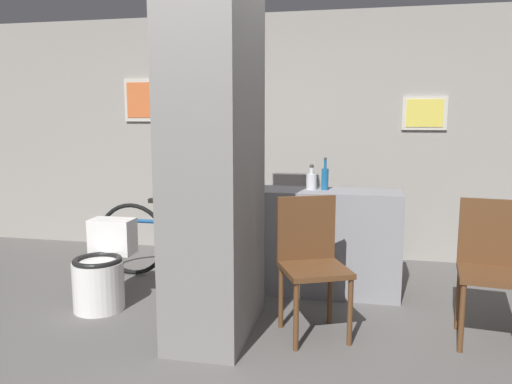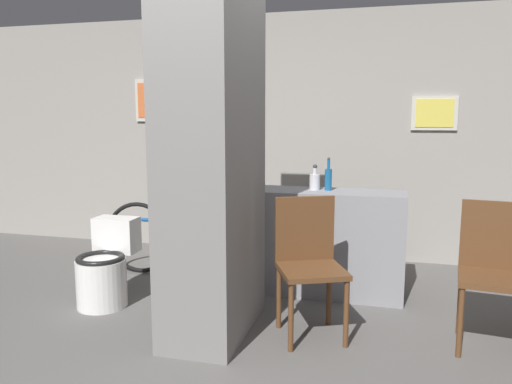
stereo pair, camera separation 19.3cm
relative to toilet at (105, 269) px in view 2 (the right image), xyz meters
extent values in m
plane|color=#5B5956|center=(1.12, -0.73, -0.29)|extent=(14.00, 14.00, 0.00)
cube|color=gray|center=(1.12, 1.90, 1.01)|extent=(8.00, 0.06, 2.60)
cube|color=beige|center=(-0.48, 1.85, 1.41)|extent=(0.36, 0.02, 0.48)
cube|color=#D86633|center=(-0.48, 1.84, 1.41)|extent=(0.30, 0.01, 0.39)
cube|color=beige|center=(2.62, 1.85, 1.26)|extent=(0.44, 0.02, 0.34)
cube|color=#E0CC4C|center=(2.62, 1.84, 1.26)|extent=(0.36, 0.01, 0.28)
cube|color=gray|center=(1.03, -0.25, 1.01)|extent=(0.50, 0.97, 2.60)
cylinder|color=black|center=(0.77, -0.44, 1.26)|extent=(0.03, 0.40, 0.40)
cylinder|color=red|center=(0.75, -0.44, 1.26)|extent=(0.01, 0.07, 0.07)
cube|color=gray|center=(1.68, 0.71, 0.16)|extent=(1.35, 0.44, 0.90)
cylinder|color=white|center=(0.00, -0.06, -0.09)|extent=(0.40, 0.40, 0.39)
torus|color=black|center=(0.00, -0.06, 0.11)|extent=(0.38, 0.38, 0.04)
cube|color=white|center=(0.00, 0.20, 0.24)|extent=(0.36, 0.20, 0.29)
cylinder|color=brown|center=(1.62, -0.45, -0.06)|extent=(0.04, 0.04, 0.46)
cylinder|color=brown|center=(1.96, -0.29, -0.06)|extent=(0.04, 0.04, 0.46)
cylinder|color=brown|center=(1.47, -0.10, -0.06)|extent=(0.04, 0.04, 0.46)
cylinder|color=brown|center=(1.81, 0.05, -0.06)|extent=(0.04, 0.04, 0.46)
cube|color=brown|center=(1.71, -0.20, 0.19)|extent=(0.57, 0.57, 0.04)
cube|color=brown|center=(1.63, -0.02, 0.44)|extent=(0.40, 0.20, 0.46)
cylinder|color=brown|center=(2.67, -0.25, -0.06)|extent=(0.04, 0.04, 0.46)
cylinder|color=brown|center=(2.71, 0.13, -0.06)|extent=(0.04, 0.04, 0.46)
cube|color=brown|center=(2.88, -0.08, 0.19)|extent=(0.48, 0.48, 0.04)
cube|color=brown|center=(2.90, 0.11, 0.44)|extent=(0.43, 0.08, 0.46)
torus|color=black|center=(-0.13, 0.81, 0.06)|extent=(0.70, 0.04, 0.70)
torus|color=black|center=(0.95, 0.81, 0.06)|extent=(0.70, 0.04, 0.70)
cylinder|color=#194C8C|center=(0.41, 0.81, 0.24)|extent=(0.99, 0.04, 0.04)
cylinder|color=#194C8C|center=(0.14, 0.81, 0.24)|extent=(0.03, 0.03, 0.36)
cylinder|color=#194C8C|center=(0.89, 0.81, 0.24)|extent=(0.03, 0.03, 0.33)
cube|color=black|center=(0.14, 0.81, 0.45)|extent=(0.16, 0.06, 0.04)
cylinder|color=#262626|center=(0.89, 0.81, 0.41)|extent=(0.03, 0.42, 0.03)
cylinder|color=#19598C|center=(1.71, 0.74, 0.70)|extent=(0.06, 0.06, 0.18)
cylinder|color=#19598C|center=(1.71, 0.74, 0.83)|extent=(0.02, 0.02, 0.08)
sphere|color=#333333|center=(1.71, 0.74, 0.87)|extent=(0.03, 0.03, 0.03)
cylinder|color=silver|center=(1.59, 0.75, 0.67)|extent=(0.09, 0.09, 0.13)
cylinder|color=silver|center=(1.59, 0.75, 0.77)|extent=(0.04, 0.04, 0.06)
sphere|color=#333333|center=(1.59, 0.75, 0.81)|extent=(0.04, 0.04, 0.04)
camera|label=1|loc=(2.00, -3.51, 1.23)|focal=35.00mm
camera|label=2|loc=(2.19, -3.46, 1.23)|focal=35.00mm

